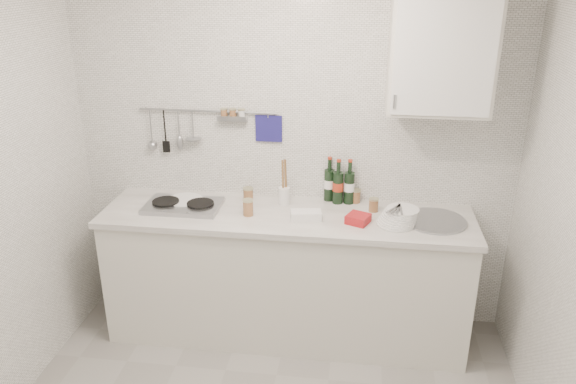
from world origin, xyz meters
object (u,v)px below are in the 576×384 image
object	(u,v)px
plate_stack_sink	(399,217)
utensil_crock	(284,193)
wall_cabinet	(441,54)
plate_stack_hob	(184,202)
wine_bottles	(339,181)

from	to	relation	value
plate_stack_sink	utensil_crock	xyz separation A→B (m)	(-0.76, 0.21, 0.03)
wall_cabinet	plate_stack_hob	size ratio (longest dim) A/B	2.67
plate_stack_sink	utensil_crock	size ratio (longest dim) A/B	0.81
plate_stack_sink	plate_stack_hob	bearing A→B (deg)	175.24
plate_stack_sink	wine_bottles	world-z (taller)	wine_bottles
wall_cabinet	plate_stack_hob	distance (m)	1.91
wall_cabinet	utensil_crock	world-z (taller)	wall_cabinet
wall_cabinet	utensil_crock	xyz separation A→B (m)	(-0.94, 0.04, -0.95)
plate_stack_sink	utensil_crock	world-z (taller)	utensil_crock
plate_stack_sink	wine_bottles	bearing A→B (deg)	142.88
wall_cabinet	wine_bottles	xyz separation A→B (m)	(-0.57, 0.12, -0.87)
wall_cabinet	utensil_crock	size ratio (longest dim) A/B	2.15
utensil_crock	plate_stack_sink	bearing A→B (deg)	-15.79
plate_stack_sink	wall_cabinet	bearing A→B (deg)	44.98
plate_stack_hob	plate_stack_sink	distance (m)	1.44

